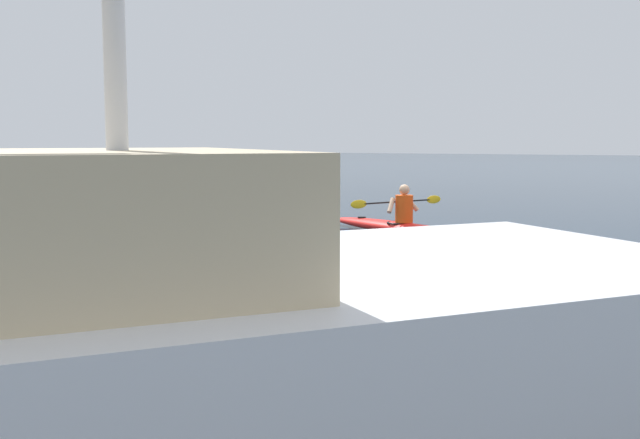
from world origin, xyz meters
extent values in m
plane|color=#1E2D3D|center=(0.00, 0.00, 0.00)|extent=(160.00, 160.00, 0.00)
ellipsoid|color=red|center=(0.39, -0.05, 0.13)|extent=(4.40, 2.78, 0.25)
torus|color=black|center=(0.56, -0.14, 0.23)|extent=(0.72, 0.72, 0.04)
cylinder|color=black|center=(1.63, -0.73, 0.24)|extent=(0.18, 0.18, 0.02)
cylinder|color=#E04C14|center=(0.44, -0.07, 0.53)|extent=(0.36, 0.36, 0.55)
sphere|color=tan|center=(0.44, -0.07, 0.91)|extent=(0.21, 0.21, 0.21)
cylinder|color=black|center=(0.61, -0.17, 0.66)|extent=(1.00, 1.78, 0.03)
ellipsoid|color=gold|center=(1.10, 0.71, 0.66)|extent=(0.23, 0.37, 0.17)
ellipsoid|color=gold|center=(0.13, -1.05, 0.66)|extent=(0.23, 0.37, 0.17)
cylinder|color=tan|center=(0.64, 0.13, 0.61)|extent=(0.13, 0.32, 0.34)
cylinder|color=tan|center=(0.37, -0.36, 0.61)|extent=(0.29, 0.23, 0.34)
camera|label=1|loc=(-4.59, 14.34, 1.94)|focal=42.60mm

